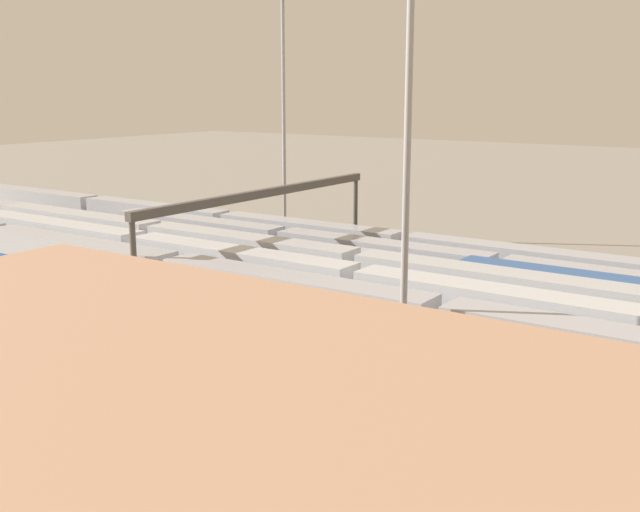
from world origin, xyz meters
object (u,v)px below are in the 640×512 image
Objects in this scene: signal_gantry at (264,201)px; train_on_track_3 at (222,249)px; light_mast_1 at (409,81)px; train_on_track_5 at (357,298)px; light_mast_0 at (283,84)px; train_on_track_1 at (385,249)px; train_on_track_2 at (498,277)px; train_on_track_4 at (357,280)px; train_on_track_6 at (290,308)px.

train_on_track_3 is at bearing 0.00° from signal_gantry.
light_mast_1 reaches higher than signal_gantry.
signal_gantry reaches higher than train_on_track_5.
train_on_track_3 is 24.74m from train_on_track_5.
train_on_track_3 is 3.00× the size of light_mast_0.
train_on_track_1 is 21.89m from train_on_track_5.
signal_gantry reaches higher than train_on_track_1.
light_mast_0 reaches higher than train_on_track_3.
train_on_track_5 is at bearing -43.97° from light_mast_1.
train_on_track_2 is (-14.41, 5.00, -0.04)m from train_on_track_1.
light_mast_0 is (18.89, -7.70, 16.92)m from train_on_track_1.
train_on_track_5 is at bearing 156.15° from train_on_track_3.
train_on_track_4 is at bearing -48.92° from light_mast_1.
train_on_track_2 is at bearing 160.86° from train_on_track_1.
train_on_track_2 is 23.67m from signal_gantry.
train_on_track_6 is (2.73, 5.00, 0.00)m from train_on_track_5.
train_on_track_4 is 3.16× the size of light_mast_0.
train_on_track_1 is 4.60× the size of light_mast_0.
train_on_track_5 is at bearing 135.08° from light_mast_0.
light_mast_1 reaches higher than train_on_track_5.
light_mast_1 is (-30.92, 18.00, 16.81)m from train_on_track_3.
train_on_track_6 is at bearing 142.98° from train_on_track_3.
signal_gantry is at bearing 51.25° from train_on_track_1.
light_mast_0 reaches higher than train_on_track_5.
train_on_track_2 is 2.73× the size of signal_gantry.
light_mast_1 is at bearing 136.03° from train_on_track_5.
light_mast_0 reaches higher than light_mast_1.
train_on_track_2 is at bearing -130.55° from train_on_track_4.
train_on_track_3 is (19.58, -5.00, -0.53)m from train_on_track_4.
train_on_track_1 is 3.97× the size of signal_gantry.
light_mast_0 is 23.65m from signal_gantry.
train_on_track_6 is (-19.89, 15.00, 0.56)m from train_on_track_3.
train_on_track_1 is 1.53× the size of train_on_track_3.
light_mast_0 is (25.05, -32.70, 16.34)m from train_on_track_6.
train_on_track_4 reaches higher than train_on_track_2.
light_mast_1 reaches higher than train_on_track_2.
train_on_track_6 is (8.25, 20.00, 0.61)m from train_on_track_2.
light_mast_0 is at bearing -58.46° from signal_gantry.
train_on_track_1 is 15.25m from train_on_track_2.
train_on_track_4 is 3.18× the size of light_mast_1.
train_on_track_4 is at bearing 165.68° from train_on_track_3.
light_mast_0 is at bearing -73.76° from train_on_track_3.
train_on_track_6 is at bearing 103.84° from train_on_track_1.
light_mast_1 is (-11.33, 13.00, 16.28)m from train_on_track_4.
light_mast_0 is (5.16, -17.70, 16.90)m from train_on_track_3.
train_on_track_1 is at bearing -66.04° from train_on_track_5.
light_mast_0 is 0.86× the size of signal_gantry.
train_on_track_6 is at bearing 61.35° from train_on_track_5.
train_on_track_4 is 1.00× the size of train_on_track_5.
train_on_track_1 is 26.50m from light_mast_0.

